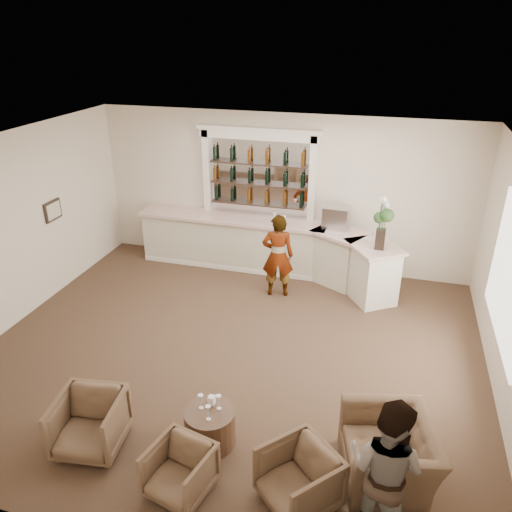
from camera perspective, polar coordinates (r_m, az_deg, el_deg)
The scene contains 19 objects.
ground at distance 8.37m, azimuth -2.81°, elevation -10.82°, with size 8.00×8.00×0.00m, color brown.
room_shell at distance 7.84m, azimuth -0.39°, elevation 5.99°, with size 8.04×7.02×3.32m.
bar_counter at distance 10.62m, azimuth 1.39°, elevation 1.02°, with size 5.72×1.80×1.14m.
back_bar_alcove at distance 10.58m, azimuth 0.26°, elevation 9.34°, with size 2.64×0.25×3.00m.
cocktail_table at distance 6.72m, azimuth -5.27°, elevation -18.86°, with size 0.65×0.65×0.50m, color #513223.
sommelier at distance 9.61m, azimuth 2.50°, elevation 0.03°, with size 0.61×0.40×1.67m, color gray.
guest at distance 5.59m, azimuth 14.62°, elevation -22.48°, with size 0.82×0.64×1.69m, color gray.
armchair_left at distance 6.88m, azimuth -18.49°, elevation -17.67°, with size 0.80×0.83×0.75m, color brown.
armchair_center at distance 6.20m, azimuth -8.71°, elevation -23.11°, with size 0.67×0.69×0.62m, color brown.
armchair_right at distance 6.03m, azimuth 4.90°, elevation -24.03°, with size 0.75×0.78×0.71m, color brown.
armchair_far at distance 6.43m, azimuth 14.90°, elevation -20.77°, with size 1.15×1.01×0.75m, color brown.
espresso_machine at distance 10.19m, azimuth 9.16°, elevation 4.43°, with size 0.51×0.43×0.45m, color #B0B0B4.
flower_vase at distance 9.24m, azimuth 14.24°, elevation 4.04°, with size 0.26×0.26×1.00m.
wine_glass_bar_left at distance 10.23m, azimuth 3.30°, elevation 4.10°, with size 0.07×0.07×0.21m, color white, non-canonical shape.
wine_glass_bar_right at distance 10.36m, azimuth 2.12°, elevation 4.38°, with size 0.07×0.07×0.21m, color white, non-canonical shape.
wine_glass_tbl_a at distance 6.54m, azimuth -6.32°, elevation -16.21°, with size 0.07×0.07×0.21m, color white, non-canonical shape.
wine_glass_tbl_b at distance 6.51m, azimuth -4.28°, elevation -16.33°, with size 0.07×0.07×0.21m, color white, non-canonical shape.
wine_glass_tbl_c at distance 6.38m, azimuth -5.48°, elevation -17.41°, with size 0.07×0.07×0.21m, color white, non-canonical shape.
napkin_holder at distance 6.61m, azimuth -5.10°, elevation -16.09°, with size 0.08×0.08×0.12m, color white.
Camera 1 is at (2.24, -6.40, 4.90)m, focal length 35.00 mm.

